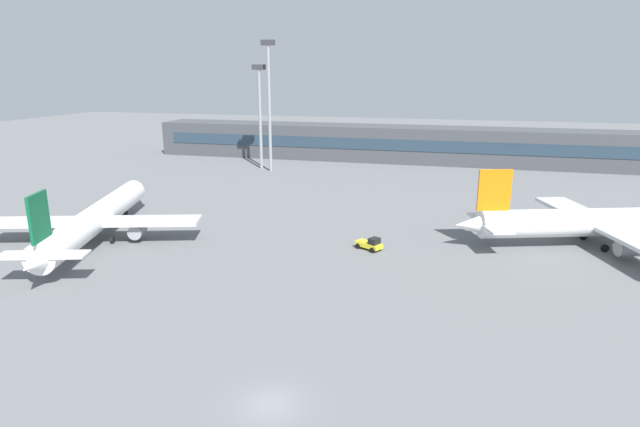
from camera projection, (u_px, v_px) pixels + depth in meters
ground_plane at (369, 237)px, 74.27m from camera, size 400.00×400.00×0.00m
terminal_building at (415, 144)px, 136.12m from camera, size 139.21×12.13×9.00m
airplane_near at (98, 217)px, 72.95m from camera, size 28.43×39.89×10.12m
airplane_mid at (613, 222)px, 70.13m from camera, size 41.28×29.49×10.54m
baggage_tug_yellow at (370, 244)px, 68.93m from camera, size 3.88×3.08×1.75m
floodlight_tower_west at (269, 98)px, 119.78m from camera, size 3.20×0.80×29.49m
floodlight_tower_east at (260, 109)px, 123.88m from camera, size 3.20×0.80×24.27m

